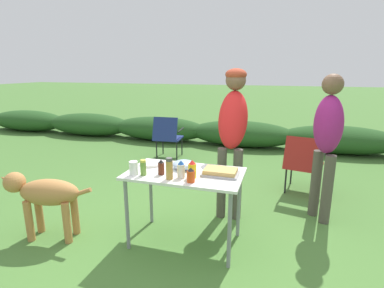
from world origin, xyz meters
TOP-DOWN VIEW (x-y plane):
  - ground_plane at (0.00, 0.00)m, footprint 60.00×60.00m
  - shrub_hedge at (-0.00, 4.06)m, footprint 14.40×0.90m
  - folding_table at (0.00, 0.00)m, footprint 1.10×0.64m
  - food_tray at (0.34, 0.04)m, footprint 0.34×0.23m
  - plate_stack at (-0.40, 0.12)m, footprint 0.23×0.23m
  - mixing_bowl at (-0.04, 0.10)m, footprint 0.23×0.23m
  - paper_cup_stack at (-0.43, -0.21)m, footprint 0.08×0.08m
  - hot_sauce_bottle at (0.13, -0.22)m, footprint 0.07×0.07m
  - spice_jar at (-0.08, -0.21)m, footprint 0.06×0.06m
  - relish_jar at (-0.34, -0.18)m, footprint 0.06×0.06m
  - bbq_sauce_bottle at (-0.19, -0.12)m, footprint 0.06×0.06m
  - mustard_bottle at (0.11, -0.11)m, footprint 0.07×0.07m
  - mayo_bottle at (0.01, -0.14)m, footprint 0.07×0.07m
  - standing_person_in_gray_fleece at (0.32, 0.77)m, footprint 0.34×0.49m
  - standing_person_in_red_jacket at (1.33, 0.92)m, footprint 0.41×0.44m
  - dog at (-1.39, -0.32)m, footprint 0.95×0.39m
  - camp_chair_green_behind_table at (1.17, 1.61)m, footprint 0.58×0.67m
  - camp_chair_near_hedge at (-1.22, 2.64)m, footprint 0.52×0.63m

SIDE VIEW (x-z plane):
  - ground_plane at x=0.00m, z-range 0.00..0.00m
  - shrub_hedge at x=0.00m, z-range 0.00..0.56m
  - camp_chair_green_behind_table at x=1.17m, z-range 0.05..0.88m
  - camp_chair_near_hedge at x=-1.22m, z-range 0.05..0.88m
  - dog at x=-1.39m, z-range 0.12..0.82m
  - folding_table at x=0.00m, z-range 0.29..1.03m
  - plate_stack at x=-0.40m, z-range 0.74..0.77m
  - food_tray at x=0.34m, z-range 0.74..0.79m
  - mixing_bowl at x=-0.04m, z-range 0.74..0.83m
  - hot_sauce_bottle at x=0.13m, z-range 0.74..0.87m
  - paper_cup_stack at x=-0.43m, z-range 0.74..0.87m
  - bbq_sauce_bottle at x=-0.19m, z-range 0.74..0.88m
  - relish_jar at x=-0.34m, z-range 0.74..0.89m
  - mayo_bottle at x=0.01m, z-range 0.74..0.90m
  - mustard_bottle at x=0.11m, z-range 0.74..0.90m
  - spice_jar at x=-0.08m, z-range 0.74..0.93m
  - standing_person_in_red_jacket at x=1.33m, z-range 0.17..1.82m
  - standing_person_in_gray_fleece at x=0.32m, z-range 0.25..1.95m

